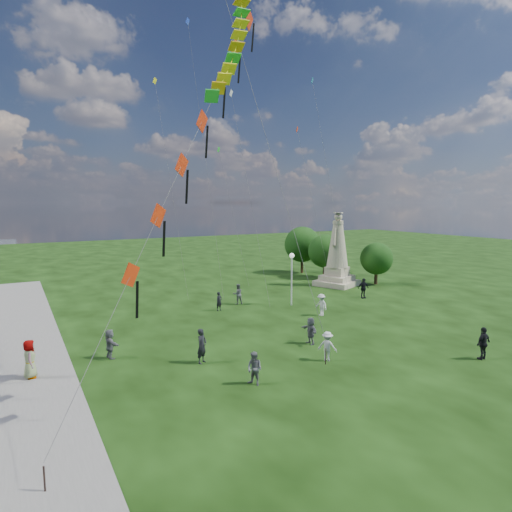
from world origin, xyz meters
TOP-DOWN VIEW (x-y plane):
  - statue at (15.83, 20.06)m, footprint 4.92×4.92m
  - lamppost at (6.61, 15.15)m, footprint 0.42×0.42m
  - tree_row at (18.05, 25.00)m, footprint 6.40×14.05m
  - person_0 at (-5.25, 6.54)m, footprint 0.84×0.77m
  - person_1 at (-4.16, 2.62)m, footprint 0.78×0.93m
  - person_2 at (0.96, 3.43)m, footprint 1.09×1.18m
  - person_3 at (8.63, -0.79)m, footprint 1.10×0.58m
  - person_5 at (-9.47, 9.80)m, footprint 0.92×1.65m
  - person_6 at (0.41, 16.48)m, footprint 0.65×0.52m
  - person_7 at (2.79, 17.78)m, footprint 0.92×0.65m
  - person_8 at (6.68, 11.17)m, footprint 0.68×1.16m
  - person_9 at (13.88, 14.09)m, footprint 1.18×0.73m
  - person_10 at (-13.50, 8.70)m, footprint 0.61×0.96m
  - person_11 at (1.86, 6.18)m, footprint 0.76×1.59m
  - red_kite_train at (-5.92, 4.63)m, footprint 12.52×9.35m
  - small_kites at (6.07, 23.02)m, footprint 15.96×14.16m

SIDE VIEW (x-z plane):
  - person_6 at x=0.41m, z-range 0.00..1.55m
  - person_1 at x=-4.16m, z-range 0.00..1.64m
  - person_2 at x=0.96m, z-range 0.00..1.64m
  - person_11 at x=1.86m, z-range 0.00..1.68m
  - person_5 at x=-9.47m, z-range 0.00..1.68m
  - person_8 at x=6.68m, z-range 0.00..1.71m
  - person_7 at x=2.79m, z-range 0.00..1.77m
  - person_3 at x=8.63m, z-range 0.00..1.86m
  - person_9 at x=13.88m, z-range 0.00..1.87m
  - person_0 at x=-5.25m, z-range 0.00..1.93m
  - person_10 at x=-13.50m, z-range 0.00..1.93m
  - statue at x=15.83m, z-range -0.95..6.80m
  - lamppost at x=6.61m, z-range 1.00..5.50m
  - tree_row at x=18.05m, z-range 0.37..6.18m
  - red_kite_train at x=-5.92m, z-range 2.39..21.94m
  - small_kites at x=6.07m, z-range 2.50..27.81m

